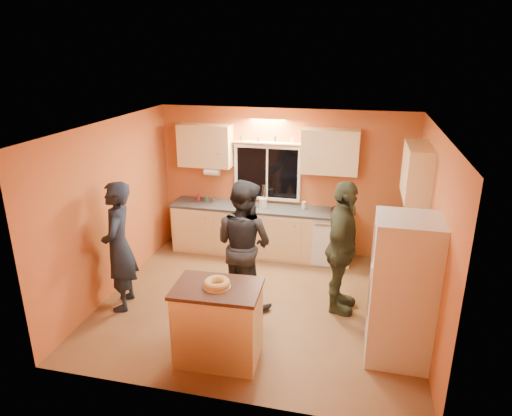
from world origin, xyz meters
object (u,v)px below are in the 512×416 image
(refrigerator, at_px, (402,290))
(person_right, at_px, (342,248))
(island, at_px, (218,322))
(person_center, at_px, (244,244))
(person_left, at_px, (119,247))

(refrigerator, xyz_separation_m, person_right, (-0.75, 0.92, 0.06))
(refrigerator, relative_size, island, 1.75)
(person_center, height_order, person_right, person_right)
(refrigerator, bearing_deg, island, -165.76)
(island, relative_size, person_center, 0.55)
(island, relative_size, person_left, 0.55)
(person_left, relative_size, person_center, 1.00)
(person_center, bearing_deg, island, 115.58)
(island, distance_m, person_right, 2.02)
(refrigerator, relative_size, person_left, 0.96)
(island, distance_m, person_center, 1.39)
(refrigerator, distance_m, island, 2.19)
(person_left, height_order, person_center, person_center)
(island, xyz_separation_m, person_center, (-0.02, 1.31, 0.45))
(refrigerator, xyz_separation_m, person_center, (-2.11, 0.78, 0.04))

